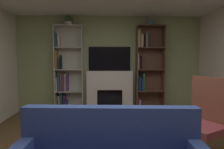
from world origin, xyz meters
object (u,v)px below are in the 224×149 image
object	(u,v)px
fireplace	(110,90)
potted_plant	(68,21)
bookshelf_right	(146,68)
coffee_table	(108,144)
tv	(110,59)
vase_with_flowers	(150,23)
armchair	(203,118)
bookshelf_left	(66,74)

from	to	relation	value
fireplace	potted_plant	bearing A→B (deg)	-177.86
bookshelf_right	coffee_table	distance (m)	3.16
fireplace	tv	xyz separation A→B (m)	(0.00, 0.08, 0.84)
bookshelf_right	vase_with_flowers	distance (m)	1.17
tv	armchair	size ratio (longest dim) A/B	0.96
tv	bookshelf_left	bearing A→B (deg)	-176.10
tv	potted_plant	bearing A→B (deg)	-173.55
tv	armchair	distance (m)	3.05
potted_plant	fireplace	bearing A→B (deg)	2.14
vase_with_flowers	coffee_table	xyz separation A→B (m)	(-1.16, -2.81, -2.03)
fireplace	bookshelf_left	distance (m)	1.24
armchair	vase_with_flowers	bearing A→B (deg)	95.45
potted_plant	coffee_table	distance (m)	3.61
tv	bookshelf_left	xyz separation A→B (m)	(-1.15, -0.08, -0.40)
potted_plant	vase_with_flowers	world-z (taller)	potted_plant
vase_with_flowers	armchair	distance (m)	3.09
bookshelf_left	bookshelf_right	size ratio (longest dim) A/B	1.00
bookshelf_right	armchair	distance (m)	2.63
coffee_table	potted_plant	bearing A→B (deg)	108.86
bookshelf_left	vase_with_flowers	world-z (taller)	vase_with_flowers
tv	potted_plant	distance (m)	1.44
tv	vase_with_flowers	bearing A→B (deg)	-6.45
potted_plant	bookshelf_left	bearing A→B (deg)	155.97
fireplace	potted_plant	size ratio (longest dim) A/B	5.46
vase_with_flowers	potted_plant	bearing A→B (deg)	-180.00
fireplace	armchair	size ratio (longest dim) A/B	1.13
fireplace	coffee_table	world-z (taller)	fireplace
armchair	tv	bearing A→B (deg)	116.35
fireplace	bookshelf_right	world-z (taller)	bookshelf_right
bookshelf_left	armchair	xyz separation A→B (m)	(2.45, -2.55, -0.46)
bookshelf_left	potted_plant	xyz separation A→B (m)	(0.09, -0.04, 1.37)
coffee_table	vase_with_flowers	bearing A→B (deg)	67.49
potted_plant	armchair	size ratio (longest dim) A/B	0.21
fireplace	bookshelf_right	distance (m)	1.15
vase_with_flowers	bookshelf_right	bearing A→B (deg)	158.76
bookshelf_left	potted_plant	bearing A→B (deg)	-24.03
potted_plant	coffee_table	world-z (taller)	potted_plant
tv	armchair	bearing A→B (deg)	-63.65
bookshelf_right	potted_plant	size ratio (longest dim) A/B	9.50
vase_with_flowers	coffee_table	bearing A→B (deg)	-112.51
armchair	bookshelf_left	bearing A→B (deg)	133.95
bookshelf_right	tv	bearing A→B (deg)	174.95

